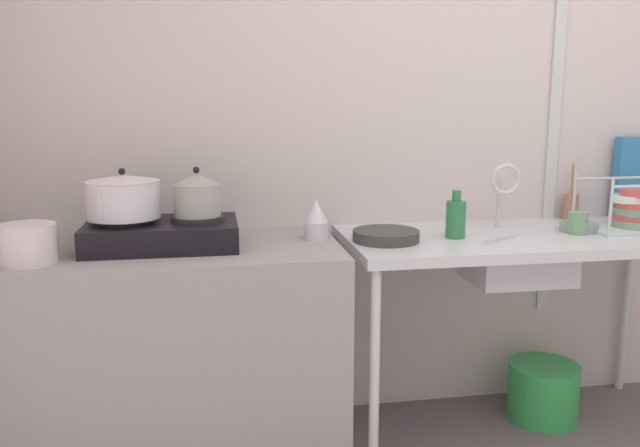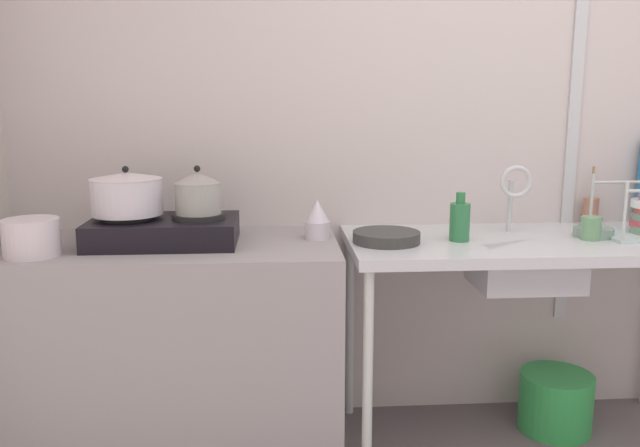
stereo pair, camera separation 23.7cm
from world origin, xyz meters
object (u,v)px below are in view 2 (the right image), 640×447
small_bowl_on_drainboard (593,232)px  utensil_jar (591,210)px  frying_pan (386,237)px  faucet (515,187)px  stove (164,230)px  pot_on_left_burner (127,193)px  pot_on_right_burner (198,193)px  bucket_on_floor (555,402)px  sink_basin (525,263)px  cup_by_rack (591,228)px  bottle_by_sink (460,221)px  percolator (317,220)px  pot_beside_stove (31,238)px

small_bowl_on_drainboard → utensil_jar: size_ratio=0.61×
utensil_jar → frying_pan: bearing=-162.4°
utensil_jar → faucet: bearing=-157.7°
frying_pan → utensil_jar: bearing=17.6°
stove → pot_on_left_burner: 0.19m
pot_on_left_burner → pot_on_right_burner: size_ratio=1.46×
pot_on_right_burner → utensil_jar: 1.64m
stove → bucket_on_floor: 1.73m
sink_basin → bucket_on_floor: sink_basin is taller
pot_on_right_burner → frying_pan: bearing=-3.1°
bucket_on_floor → cup_by_rack: bearing=-70.5°
pot_on_right_burner → bottle_by_sink: (0.97, -0.02, -0.11)m
cup_by_rack → bottle_by_sink: (-0.50, 0.02, 0.03)m
pot_on_left_burner → faucet: size_ratio=0.95×
sink_basin → bucket_on_floor: 0.66m
utensil_jar → pot_on_left_burner: bearing=-172.2°
bottle_by_sink → percolator: bearing=172.5°
stove → bucket_on_floor: bearing=2.3°
pot_on_right_burner → bucket_on_floor: 1.69m
percolator → bottle_by_sink: size_ratio=0.82×
stove → frying_pan: bearing=-2.6°
faucet → bottle_by_sink: faucet is taller
faucet → bucket_on_floor: bearing=-7.9°
stove → pot_on_left_burner: bearing=-180.0°
pot_beside_stove → sink_basin: 1.77m
cup_by_rack → small_bowl_on_drainboard: 0.07m
pot_beside_stove → sink_basin: bearing=4.0°
pot_beside_stove → faucet: faucet is taller
stove → cup_by_rack: (1.59, -0.04, -0.01)m
utensil_jar → bucket_on_floor: bearing=-133.6°
small_bowl_on_drainboard → bucket_on_floor: 0.73m
stove → pot_beside_stove: bearing=-158.7°
percolator → sink_basin: size_ratio=0.39×
pot_on_right_burner → cup_by_rack: 1.47m
frying_pan → cup_by_rack: size_ratio=2.83×
pot_beside_stove → frying_pan: pot_beside_stove is taller
faucet → utensil_jar: 0.45m
pot_on_right_burner → bucket_on_floor: bearing=2.5°
cup_by_rack → bottle_by_sink: bearing=178.1°
cup_by_rack → pot_on_right_burner: bearing=178.4°
faucet → small_bowl_on_drainboard: faucet is taller
sink_basin → bucket_on_floor: size_ratio=1.28×
pot_on_right_burner → percolator: (0.44, 0.04, -0.12)m
cup_by_rack → bucket_on_floor: cup_by_rack is taller
pot_on_left_burner → faucet: 1.47m
sink_basin → bucket_on_floor: (0.21, 0.10, -0.62)m
percolator → faucet: (0.78, 0.05, 0.11)m
sink_basin → frying_pan: frying_pan is taller
bucket_on_floor → bottle_by_sink: bearing=-169.2°
pot_on_right_burner → faucet: size_ratio=0.65×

